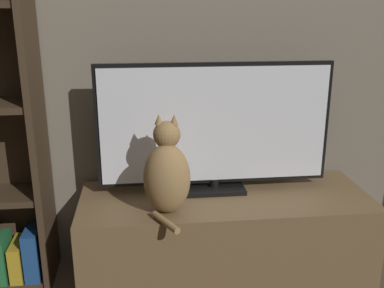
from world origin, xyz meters
TOP-DOWN VIEW (x-y plane):
  - wall_back at (0.00, 1.22)m, footprint 4.80×0.05m
  - tv_stand at (0.00, 0.93)m, footprint 1.35×0.51m
  - tv at (-0.04, 1.01)m, footprint 1.09×0.17m
  - cat at (-0.28, 0.80)m, footprint 0.22×0.32m

SIDE VIEW (x-z plane):
  - tv_stand at x=0.00m, z-range 0.00..0.44m
  - cat at x=-0.28m, z-range 0.40..0.83m
  - tv at x=-0.04m, z-range 0.45..1.06m
  - wall_back at x=0.00m, z-range 0.00..2.60m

